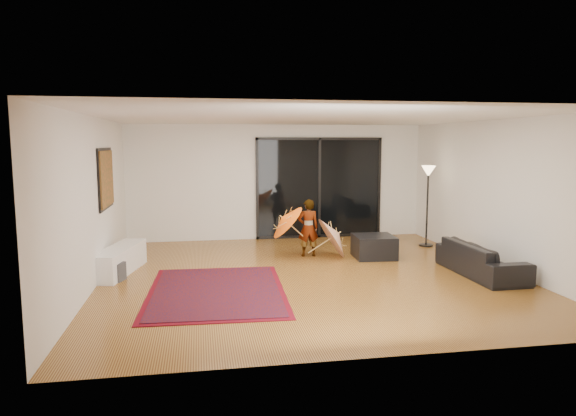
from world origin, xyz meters
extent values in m
plane|color=#A3702C|center=(0.00, 0.00, 0.00)|extent=(7.00, 7.00, 0.00)
plane|color=white|center=(0.00, 0.00, 2.70)|extent=(7.00, 7.00, 0.00)
plane|color=silver|center=(0.00, 3.50, 1.35)|extent=(7.00, 0.00, 7.00)
plane|color=silver|center=(0.00, -3.50, 1.35)|extent=(7.00, 0.00, 7.00)
plane|color=silver|center=(-3.50, 0.00, 1.35)|extent=(0.00, 7.00, 7.00)
plane|color=silver|center=(3.50, 0.00, 1.35)|extent=(0.00, 7.00, 7.00)
cube|color=black|center=(1.00, 3.47, 1.20)|extent=(3.00, 0.04, 2.40)
cube|color=black|center=(1.00, 3.45, 2.37)|extent=(3.06, 0.06, 0.06)
cube|color=black|center=(1.00, 3.45, 0.03)|extent=(3.06, 0.06, 0.06)
cube|color=black|center=(1.00, 3.45, 1.20)|extent=(0.06, 0.06, 2.40)
cube|color=black|center=(-3.48, 1.00, 1.65)|extent=(0.02, 1.28, 1.08)
cube|color=#1A431C|center=(-3.46, 1.00, 1.65)|extent=(0.03, 1.18, 0.98)
cube|color=white|center=(-3.25, 0.71, 0.23)|extent=(0.77, 1.71, 0.46)
cube|color=#424244|center=(-3.25, 0.19, 0.15)|extent=(0.34, 0.34, 0.30)
cube|color=#570713|center=(-1.61, -0.73, 0.01)|extent=(2.20, 2.98, 0.01)
cube|color=#5F0E09|center=(-1.61, -0.73, 0.01)|extent=(2.03, 2.81, 0.02)
imported|color=black|center=(2.95, -0.50, 0.28)|extent=(0.77, 1.93, 0.56)
cube|color=black|center=(1.57, 1.11, 0.22)|extent=(0.83, 0.83, 0.44)
cylinder|color=black|center=(3.10, 2.01, 0.02)|extent=(0.31, 0.31, 0.03)
cylinder|color=black|center=(3.10, 2.01, 0.82)|extent=(0.04, 0.04, 1.64)
cone|color=#FFD899|center=(3.10, 2.01, 1.66)|extent=(0.31, 0.31, 0.24)
imported|color=#999999|center=(0.30, 1.47, 0.58)|extent=(0.43, 0.29, 1.16)
cone|color=#F55D0C|center=(-0.25, 1.42, 0.73)|extent=(0.67, 0.81, 0.71)
cylinder|color=tan|center=(-0.25, 1.42, 0.40)|extent=(0.38, 0.02, 0.36)
cylinder|color=tan|center=(-0.25, 1.42, 0.84)|extent=(0.05, 0.02, 0.05)
cone|color=white|center=(0.90, 1.32, 0.51)|extent=(0.63, 0.90, 0.87)
cylinder|color=tan|center=(0.90, 1.32, 0.13)|extent=(0.48, 0.02, 0.31)
cylinder|color=tan|center=(0.90, 1.32, 0.62)|extent=(0.06, 0.02, 0.05)
camera|label=1|loc=(-1.84, -8.49, 2.29)|focal=32.00mm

